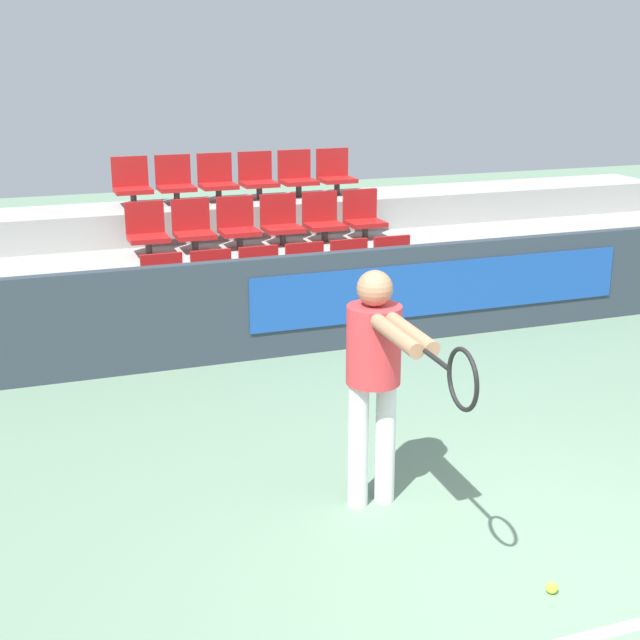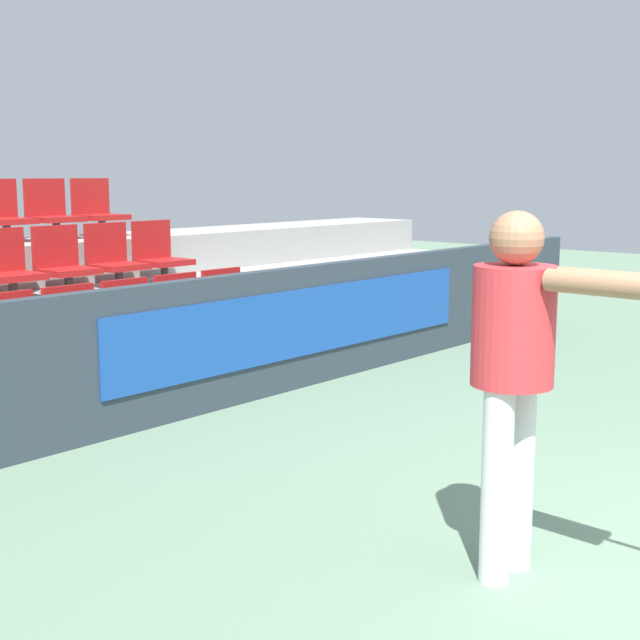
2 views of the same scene
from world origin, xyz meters
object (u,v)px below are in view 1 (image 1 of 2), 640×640
(stadium_chair_7, at_px, (193,227))
(stadium_chair_10, at_px, (323,219))
(stadium_chair_6, at_px, (147,231))
(stadium_chair_11, at_px, (363,216))
(stadium_chair_4, at_px, (352,269))
(stadium_chair_14, at_px, (217,179))
(tennis_player, at_px, (377,365))
(stadium_chair_17, at_px, (335,173))
(stadium_chair_16, at_px, (297,175))
(stadium_chair_9, at_px, (281,222))
(stadium_chair_12, at_px, (132,183))
(stadium_chair_8, at_px, (238,224))
(stadium_chair_1, at_px, (214,281))
(stadium_chair_13, at_px, (175,181))
(stadium_chair_2, at_px, (262,277))
(stadium_chair_15, at_px, (257,177))
(stadium_chair_3, at_px, (308,273))
(stadium_chair_0, at_px, (164,285))
(stadium_chair_5, at_px, (395,265))
(tennis_ball, at_px, (552,588))

(stadium_chair_7, relative_size, stadium_chair_10, 1.00)
(stadium_chair_6, relative_size, stadium_chair_11, 1.00)
(stadium_chair_4, height_order, stadium_chair_14, stadium_chair_14)
(stadium_chair_11, xyz_separation_m, tennis_player, (-1.82, -4.61, -0.02))
(stadium_chair_17, bearing_deg, stadium_chair_16, 180.00)
(stadium_chair_9, distance_m, tennis_player, 4.68)
(stadium_chair_11, height_order, stadium_chair_12, stadium_chair_12)
(stadium_chair_4, height_order, stadium_chair_9, stadium_chair_9)
(stadium_chair_6, bearing_deg, stadium_chair_8, 0.00)
(stadium_chair_1, distance_m, stadium_chair_10, 1.78)
(stadium_chair_14, relative_size, stadium_chair_17, 1.00)
(stadium_chair_7, distance_m, stadium_chair_13, 0.98)
(stadium_chair_2, height_order, stadium_chair_11, stadium_chair_11)
(stadium_chair_1, bearing_deg, stadium_chair_16, 50.83)
(stadium_chair_12, bearing_deg, stadium_chair_15, 0.00)
(stadium_chair_8, xyz_separation_m, stadium_chair_12, (-0.99, 0.91, 0.37))
(stadium_chair_3, distance_m, stadium_chair_7, 1.40)
(stadium_chair_13, distance_m, stadium_chair_16, 1.48)
(stadium_chair_7, bearing_deg, stadium_chair_11, 0.00)
(stadium_chair_7, height_order, stadium_chair_15, stadium_chair_15)
(stadium_chair_1, xyz_separation_m, stadium_chair_15, (0.99, 1.82, 0.74))
(stadium_chair_12, bearing_deg, stadium_chair_14, 0.00)
(stadium_chair_0, distance_m, stadium_chair_5, 2.47)
(tennis_ball, bearing_deg, stadium_chair_16, 83.30)
(stadium_chair_9, bearing_deg, tennis_player, -100.18)
(stadium_chair_3, bearing_deg, stadium_chair_12, 129.17)
(stadium_chair_1, relative_size, stadium_chair_5, 1.00)
(stadium_chair_7, bearing_deg, tennis_player, -87.97)
(stadium_chair_6, xyz_separation_m, stadium_chair_14, (0.99, 0.91, 0.37))
(stadium_chair_0, xyz_separation_m, stadium_chair_13, (0.49, 1.82, 0.74))
(tennis_ball, bearing_deg, stadium_chair_14, 91.70)
(stadium_chair_4, xyz_separation_m, stadium_chair_9, (-0.49, 0.91, 0.37))
(stadium_chair_10, relative_size, stadium_chair_14, 1.00)
(stadium_chair_14, relative_size, stadium_chair_16, 1.00)
(stadium_chair_12, relative_size, tennis_ball, 8.28)
(tennis_player, bearing_deg, stadium_chair_9, 82.11)
(stadium_chair_6, bearing_deg, stadium_chair_2, -42.63)
(stadium_chair_10, height_order, stadium_chair_16, stadium_chair_16)
(stadium_chair_13, relative_size, tennis_player, 0.35)
(stadium_chair_10, bearing_deg, stadium_chair_6, 180.00)
(stadium_chair_8, height_order, tennis_player, tennis_player)
(stadium_chair_13, bearing_deg, stadium_chair_17, 0.00)
(stadium_chair_0, relative_size, stadium_chair_4, 1.00)
(stadium_chair_5, xyz_separation_m, stadium_chair_6, (-2.47, 0.91, 0.37))
(stadium_chair_8, xyz_separation_m, tennis_ball, (0.20, -5.81, -0.96))
(stadium_chair_2, xyz_separation_m, stadium_chair_8, (0.00, 0.91, 0.37))
(stadium_chair_4, height_order, stadium_chair_7, stadium_chair_7)
(stadium_chair_1, distance_m, stadium_chair_7, 0.98)
(stadium_chair_7, height_order, stadium_chair_10, same)
(stadium_chair_0, height_order, stadium_chair_8, stadium_chair_8)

